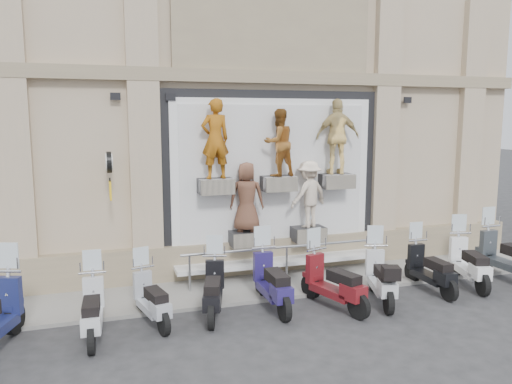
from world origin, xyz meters
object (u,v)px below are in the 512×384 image
(scooter_d, at_px, (213,279))
(scooter_h, at_px, (431,259))
(scooter_b, at_px, (92,298))
(clock_sign_bracket, at_px, (109,169))
(guard_rail, at_px, (287,265))
(scooter_g, at_px, (381,267))
(scooter_j, at_px, (508,246))
(scooter_c, at_px, (151,289))
(scooter_f, at_px, (334,271))
(scooter_e, at_px, (272,271))
(scooter_i, at_px, (470,253))

(scooter_d, relative_size, scooter_h, 1.01)
(scooter_b, bearing_deg, clock_sign_bracket, 80.83)
(guard_rail, height_order, scooter_g, scooter_g)
(guard_rail, distance_m, scooter_b, 4.66)
(scooter_j, bearing_deg, scooter_g, -175.43)
(scooter_c, relative_size, scooter_g, 0.90)
(guard_rail, relative_size, scooter_h, 2.78)
(scooter_b, xyz_separation_m, scooter_j, (9.53, 0.34, 0.11))
(scooter_b, xyz_separation_m, scooter_f, (4.71, -0.04, 0.05))
(scooter_d, relative_size, scooter_f, 0.95)
(scooter_f, height_order, scooter_j, scooter_j)
(guard_rail, height_order, clock_sign_bracket, clock_sign_bracket)
(scooter_c, distance_m, scooter_g, 4.76)
(scooter_e, relative_size, scooter_f, 1.02)
(clock_sign_bracket, distance_m, scooter_h, 7.36)
(scooter_d, height_order, scooter_i, scooter_i)
(scooter_h, bearing_deg, scooter_i, 3.22)
(clock_sign_bracket, relative_size, scooter_d, 0.56)
(scooter_e, bearing_deg, scooter_f, -17.65)
(clock_sign_bracket, xyz_separation_m, scooter_i, (7.90, -1.87, -2.01))
(scooter_d, bearing_deg, scooter_g, 10.36)
(scooter_e, xyz_separation_m, scooter_g, (2.31, -0.37, -0.03))
(scooter_f, bearing_deg, scooter_h, -11.28)
(scooter_i, bearing_deg, scooter_h, -161.57)
(clock_sign_bracket, height_order, scooter_i, clock_sign_bracket)
(scooter_d, distance_m, scooter_h, 4.97)
(scooter_b, relative_size, scooter_g, 0.95)
(scooter_c, bearing_deg, scooter_e, -12.66)
(scooter_d, distance_m, scooter_f, 2.47)
(scooter_c, bearing_deg, scooter_j, -13.29)
(scooter_c, relative_size, scooter_e, 0.86)
(scooter_e, distance_m, scooter_j, 6.03)
(scooter_e, xyz_separation_m, scooter_i, (4.84, -0.08, -0.01))
(scooter_b, distance_m, scooter_i, 8.35)
(guard_rail, distance_m, clock_sign_bracket, 4.57)
(scooter_d, xyz_separation_m, scooter_f, (2.43, -0.39, 0.04))
(scooter_b, distance_m, scooter_j, 9.54)
(clock_sign_bracket, distance_m, scooter_f, 5.20)
(scooter_e, relative_size, scooter_j, 0.95)
(guard_rail, relative_size, clock_sign_bracket, 4.96)
(scooter_d, bearing_deg, clock_sign_bracket, 152.16)
(scooter_d, bearing_deg, scooter_j, 16.35)
(scooter_d, distance_m, scooter_i, 6.07)
(scooter_j, bearing_deg, scooter_i, -177.70)
(clock_sign_bracket, distance_m, scooter_g, 6.14)
(scooter_c, bearing_deg, clock_sign_bracket, 95.39)
(scooter_i, bearing_deg, scooter_e, -165.22)
(scooter_e, height_order, scooter_f, scooter_e)
(scooter_i, bearing_deg, scooter_g, -157.62)
(scooter_d, relative_size, scooter_e, 0.93)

